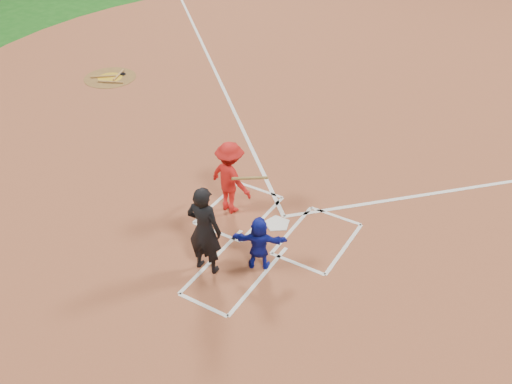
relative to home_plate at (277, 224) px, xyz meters
The scene contains 13 objects.
ground 0.02m from the home_plate, ahead, with size 120.00×120.00×0.00m, color #145014.
home_plate_dirt 6.00m from the home_plate, 90.00° to the left, with size 28.00×28.00×0.01m, color brown.
home_plate is the anchor object (origin of this frame).
on_deck_circle 9.35m from the home_plate, 155.33° to the left, with size 1.70×1.70×0.01m, color brown.
on_deck_logo 9.35m from the home_plate, 155.33° to the left, with size 0.80×0.80×0.00m, color gold.
on_deck_bat_a 9.32m from the home_plate, 153.55° to the left, with size 0.06×0.06×0.84m, color #A7753D.
on_deck_bat_b 9.49m from the home_plate, 156.39° to the left, with size 0.06×0.06×0.84m, color olive.
on_deck_bat_c 8.95m from the home_plate, 156.28° to the left, with size 0.06×0.06×0.84m, color olive.
bat_weight_donut 9.34m from the home_plate, 152.59° to the left, with size 0.19×0.19×0.05m, color black.
catcher 1.51m from the home_plate, 75.83° to the right, with size 1.09×0.35×1.17m, color #141FA4.
umpire 2.22m from the home_plate, 104.81° to the right, with size 0.70×0.46×1.93m, color black.
chalk_markings 5.29m from the home_plate, 90.00° to the left, with size 28.35×17.32×0.01m.
batter_at_plate 1.43m from the home_plate, behind, with size 1.45×0.94×1.71m.
Camera 1 is at (4.63, -8.60, 7.78)m, focal length 40.00 mm.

